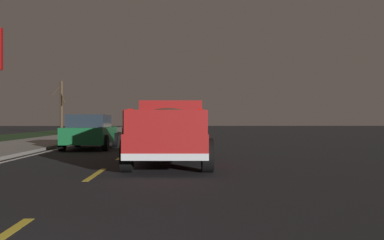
% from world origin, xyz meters
% --- Properties ---
extents(ground, '(144.00, 144.00, 0.00)m').
position_xyz_m(ground, '(27.00, 0.00, 0.00)').
color(ground, black).
extents(sidewalk_shoulder, '(108.00, 4.00, 0.12)m').
position_xyz_m(sidewalk_shoulder, '(27.00, 5.70, 0.06)').
color(sidewalk_shoulder, gray).
rests_on(sidewalk_shoulder, ground).
extents(lane_markings, '(108.00, 3.54, 0.01)m').
position_xyz_m(lane_markings, '(29.06, 2.51, 0.00)').
color(lane_markings, yellow).
rests_on(lane_markings, ground).
extents(pickup_truck, '(5.48, 2.39, 1.87)m').
position_xyz_m(pickup_truck, '(10.73, -1.75, 0.98)').
color(pickup_truck, maroon).
rests_on(pickup_truck, ground).
extents(sedan_silver, '(4.45, 2.11, 1.54)m').
position_xyz_m(sedan_silver, '(37.15, 1.72, 0.78)').
color(sedan_silver, '#B2B5BA').
rests_on(sedan_silver, ground).
extents(sedan_tan, '(4.44, 2.09, 1.54)m').
position_xyz_m(sedan_tan, '(39.75, -1.73, 0.78)').
color(sedan_tan, '#9E845B').
rests_on(sedan_tan, ground).
extents(sedan_green, '(4.41, 2.04, 1.54)m').
position_xyz_m(sedan_green, '(17.91, 1.95, 0.78)').
color(sedan_green, '#14592D').
rests_on(sedan_green, ground).
extents(bare_tree_far, '(1.55, 1.49, 4.93)m').
position_xyz_m(bare_tree_far, '(39.34, 8.79, 2.59)').
color(bare_tree_far, '#423323').
rests_on(bare_tree_far, ground).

